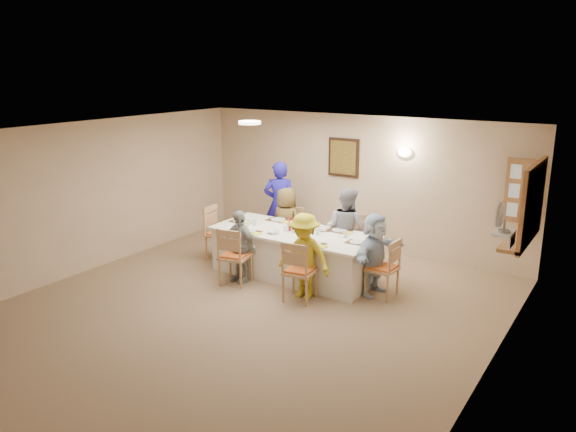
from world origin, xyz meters
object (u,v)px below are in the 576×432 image
Objects in this scene: diner_back_left at (286,223)px; caregiver at (280,205)px; chair_back_right at (349,242)px; condiment_ketchup at (291,223)px; serving_hatch at (533,204)px; desk_fan at (502,221)px; diner_back_right at (347,230)px; chair_back_left at (290,232)px; diner_front_right at (304,256)px; chair_front_right at (300,270)px; diner_front_left at (240,246)px; chair_left_end at (221,233)px; dining_table at (294,253)px; chair_front_left at (235,255)px; chair_right_end at (382,267)px; diner_right_end at (375,254)px.

diner_back_left is 0.68m from caregiver.
condiment_ketchup is (-0.67, -0.78, 0.42)m from chair_back_right.
caregiver is (-4.44, 0.31, -0.67)m from serving_hatch.
desk_fan is 3.05m from diner_back_right.
chair_back_left is 0.68× the size of diner_front_right.
diner_back_left is 1.20m from diner_back_right.
serving_hatch reaches higher than diner_back_right.
diner_back_right is 5.83× the size of condiment_ketchup.
chair_back_right is 1.60m from chair_front_right.
diner_front_left is at bearing -159.14° from serving_hatch.
serving_hatch is 6.10× the size of condiment_ketchup.
serving_hatch is 5.11m from chair_left_end.
diner_front_left reaches higher than dining_table.
caregiver is at bearing -5.22° from diner_back_right.
chair_front_left reaches higher than dining_table.
diner_back_left reaches higher than chair_front_left.
dining_table is at bearing 130.11° from diner_front_right.
diner_back_right is 1.36m from diner_front_right.
chair_front_left is at bearing -101.13° from chair_back_left.
desk_fan is at bearing -8.83° from dining_table.
diner_back_right reaches higher than chair_right_end.
desk_fan reaches higher than chair_front_right.
serving_hatch reaches higher than desk_fan.
chair_left_end is (-2.15, 0.80, 0.01)m from chair_front_right.
chair_left_end reaches higher than dining_table.
chair_back_right is 0.56× the size of caregiver.
caregiver is 1.50m from condiment_ketchup.
dining_table is 1.64× the size of caregiver.
diner_back_right reaches higher than diner_back_left.
diner_back_right reaches higher than chair_front_left.
chair_left_end is at bearing -157.49° from chair_back_right.
desk_fan is at bearing 2.32° from diner_front_right.
caregiver is at bearing 130.86° from condiment_ketchup.
serving_hatch is 5.00× the size of desk_fan.
caregiver is at bearing -88.25° from chair_front_left.
chair_back_left is 0.62× the size of diner_back_right.
diner_front_left is (-0.60, -0.68, 0.21)m from dining_table.
chair_left_end is 1.54m from condiment_ketchup.
chair_front_left is at bearing -175.60° from diner_front_right.
chair_back_left is 0.95× the size of chair_back_right.
desk_fan is at bearing 166.55° from diner_back_left.
desk_fan is 4.24m from chair_back_left.
chair_right_end is 0.55× the size of caregiver.
chair_back_right is 1.91m from diner_front_left.
diner_right_end reaches higher than diner_front_left.
chair_back_left is at bearing -179.42° from serving_hatch.
diner_front_right is (0.60, -0.68, 0.27)m from dining_table.
diner_front_right is at bearing -46.12° from condiment_ketchup.
diner_back_right is at bearing 55.55° from diner_front_left.
desk_fan is 0.11× the size of dining_table.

